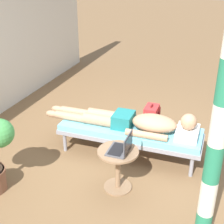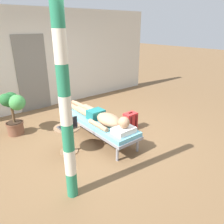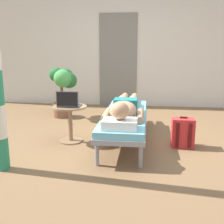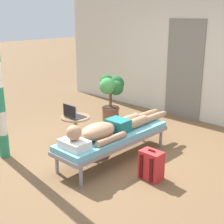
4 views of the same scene
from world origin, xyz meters
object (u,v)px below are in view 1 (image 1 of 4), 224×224
at_px(lounge_chair, 130,132).
at_px(porch_post, 220,125).
at_px(side_table, 118,163).
at_px(person_reclining, 137,122).
at_px(backpack, 151,118).
at_px(laptop, 122,147).

relative_size(lounge_chair, porch_post, 0.76).
xyz_separation_m(side_table, porch_post, (-0.51, -1.03, 0.94)).
height_order(person_reclining, porch_post, porch_post).
bearing_deg(person_reclining, side_table, 179.59).
relative_size(backpack, porch_post, 0.16).
bearing_deg(side_table, person_reclining, -0.41).
distance_m(side_table, backpack, 1.59).
height_order(laptop, backpack, laptop).
bearing_deg(lounge_chair, backpack, -8.15).
bearing_deg(laptop, lounge_chair, 10.09).
distance_m(lounge_chair, backpack, 0.82).
bearing_deg(backpack, lounge_chair, 171.85).
height_order(lounge_chair, porch_post, porch_post).
xyz_separation_m(person_reclining, porch_post, (-1.28, -1.02, 0.78)).
height_order(lounge_chair, backpack, backpack).
distance_m(laptop, porch_post, 1.31).
height_order(laptop, porch_post, porch_post).
xyz_separation_m(backpack, porch_post, (-2.08, -1.00, 1.10)).
bearing_deg(lounge_chair, laptop, -169.91).
height_order(side_table, backpack, side_table).
bearing_deg(porch_post, backpack, 25.63).
relative_size(lounge_chair, side_table, 3.78).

